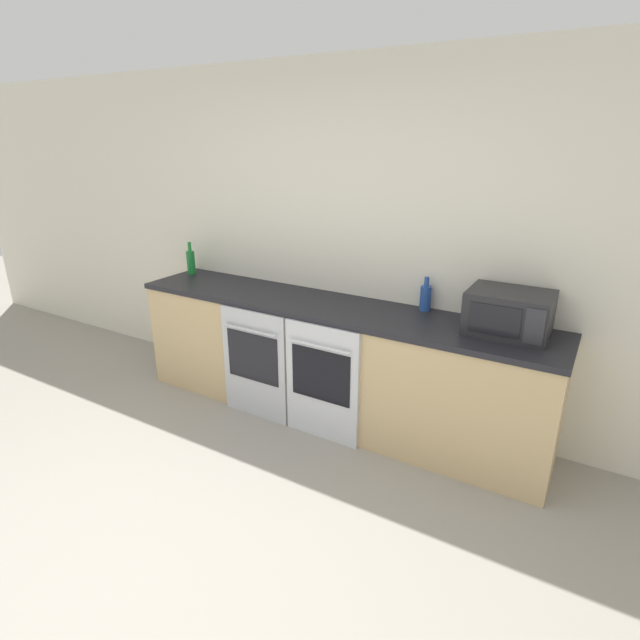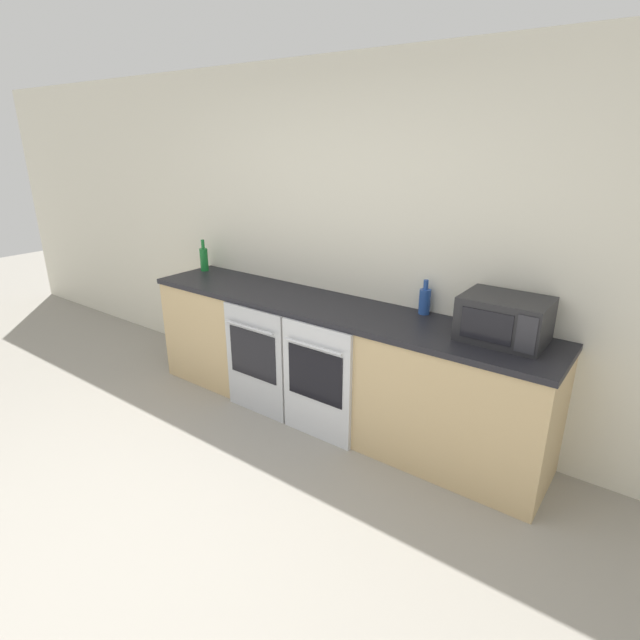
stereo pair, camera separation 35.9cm
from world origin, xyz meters
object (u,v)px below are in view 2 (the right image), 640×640
(oven_left, at_px, (254,361))
(bottle_blue, at_px, (425,301))
(microwave, at_px, (504,319))
(bottle_green, at_px, (204,259))
(oven_right, at_px, (316,382))

(oven_left, bearing_deg, bottle_blue, 26.33)
(microwave, relative_size, bottle_green, 1.73)
(oven_right, relative_size, bottle_green, 3.04)
(oven_right, xyz_separation_m, bottle_blue, (0.52, 0.55, 0.56))
(oven_left, height_order, microwave, microwave)
(oven_right, distance_m, bottle_green, 1.78)
(bottle_blue, bearing_deg, bottle_green, -177.28)
(bottle_blue, distance_m, bottle_green, 2.14)
(microwave, height_order, bottle_blue, microwave)
(bottle_green, bearing_deg, bottle_blue, 2.72)
(oven_left, distance_m, oven_right, 0.59)
(microwave, bearing_deg, oven_right, -160.62)
(bottle_blue, height_order, bottle_green, bottle_green)
(oven_left, bearing_deg, bottle_green, 156.28)
(oven_left, xyz_separation_m, bottle_green, (-1.02, 0.45, 0.58))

